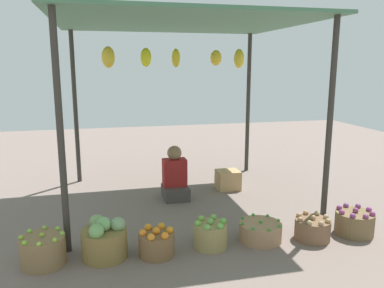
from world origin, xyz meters
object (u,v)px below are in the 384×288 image
at_px(basket_oranges, 157,243).
at_px(basket_green_chilies, 260,232).
at_px(basket_cabbages, 104,240).
at_px(basket_potatoes, 312,229).
at_px(basket_purple_onions, 354,223).
at_px(wooden_crate_near_vendor, 228,180).
at_px(basket_green_apples, 210,235).
at_px(basket_limes, 43,250).
at_px(vendor_person, 175,178).

distance_m(basket_oranges, basket_green_chilies, 1.18).
bearing_deg(basket_cabbages, basket_green_chilies, -0.36).
bearing_deg(basket_oranges, basket_potatoes, -1.22).
height_order(basket_purple_onions, wooden_crate_near_vendor, basket_purple_onions).
distance_m(basket_green_apples, wooden_crate_near_vendor, 2.02).
distance_m(basket_oranges, basket_potatoes, 1.76).
xyz_separation_m(basket_green_chilies, wooden_crate_near_vendor, (0.24, 1.83, 0.05)).
bearing_deg(wooden_crate_near_vendor, basket_green_chilies, -97.42).
xyz_separation_m(basket_limes, basket_purple_onions, (3.41, -0.09, -0.01)).
bearing_deg(basket_green_apples, basket_potatoes, -4.11).
bearing_deg(vendor_person, basket_purple_onions, -43.87).
height_order(basket_limes, basket_green_apples, basket_limes).
distance_m(basket_oranges, basket_green_apples, 0.59).
bearing_deg(wooden_crate_near_vendor, vendor_person, -166.87).
height_order(basket_oranges, wooden_crate_near_vendor, basket_oranges).
bearing_deg(basket_purple_onions, basket_potatoes, -178.82).
relative_size(vendor_person, basket_green_apples, 2.14).
relative_size(basket_purple_onions, wooden_crate_near_vendor, 1.23).
distance_m(basket_limes, basket_purple_onions, 3.41).
distance_m(basket_green_apples, basket_purple_onions, 1.71).
relative_size(basket_cabbages, basket_purple_onions, 1.06).
bearing_deg(basket_cabbages, basket_green_apples, -1.67).
relative_size(basket_green_chilies, basket_potatoes, 1.21).
relative_size(basket_cabbages, basket_green_chilies, 0.97).
bearing_deg(basket_potatoes, basket_green_apples, 175.89).
bearing_deg(basket_oranges, vendor_person, 72.90).
height_order(basket_green_apples, basket_purple_onions, basket_green_apples).
bearing_deg(wooden_crate_near_vendor, basket_cabbages, -136.76).
height_order(vendor_person, basket_green_apples, vendor_person).
xyz_separation_m(basket_oranges, basket_green_apples, (0.59, 0.05, 0.01)).
bearing_deg(basket_limes, wooden_crate_near_vendor, 35.95).
xyz_separation_m(basket_oranges, basket_purple_onions, (2.30, -0.03, 0.01)).
xyz_separation_m(basket_limes, basket_green_chilies, (2.28, -0.00, -0.04)).
relative_size(basket_limes, wooden_crate_near_vendor, 1.23).
bearing_deg(basket_oranges, basket_limes, 176.46).
bearing_deg(wooden_crate_near_vendor, basket_limes, -144.05).
bearing_deg(basket_limes, vendor_person, 44.87).
bearing_deg(basket_green_apples, basket_oranges, -175.48).
bearing_deg(wooden_crate_near_vendor, basket_oranges, -126.68).
height_order(basket_green_apples, basket_green_chilies, basket_green_apples).
xyz_separation_m(basket_green_apples, basket_green_chilies, (0.59, 0.02, -0.04)).
height_order(basket_cabbages, basket_green_apples, basket_cabbages).
relative_size(basket_limes, basket_purple_onions, 1.00).
bearing_deg(basket_oranges, basket_green_chilies, 3.33).
distance_m(basket_green_chilies, basket_purple_onions, 1.13).
distance_m(basket_limes, wooden_crate_near_vendor, 3.11).
distance_m(basket_cabbages, basket_potatoes, 2.28).
relative_size(basket_cabbages, basket_oranges, 1.25).
bearing_deg(basket_potatoes, vendor_person, 125.66).
bearing_deg(basket_green_apples, wooden_crate_near_vendor, 65.99).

